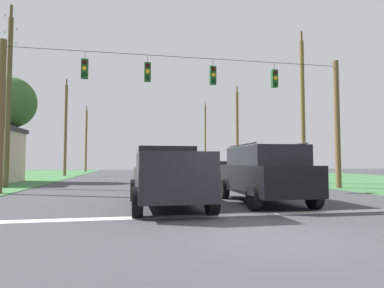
{
  "coord_description": "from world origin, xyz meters",
  "views": [
    {
      "loc": [
        -2.66,
        -6.02,
        1.43
      ],
      "look_at": [
        0.67,
        11.74,
        2.46
      ],
      "focal_mm": 30.26,
      "sensor_mm": 36.0,
      "label": 1
    }
  ],
  "objects": [
    {
      "name": "lane_dash_0",
      "position": [
        0.0,
        8.51,
        0.0
      ],
      "size": [
        2.5,
        0.15,
        0.01
      ],
      "primitive_type": "cube",
      "rotation": [
        0.0,
        0.0,
        1.57
      ],
      "color": "white",
      "rests_on": "ground"
    },
    {
      "name": "utility_pole_far_left",
      "position": [
        -9.53,
        13.69,
        5.22
      ],
      "size": [
        0.27,
        1.92,
        10.47
      ],
      "color": "brown",
      "rests_on": "ground"
    },
    {
      "name": "utility_pole_distant_left",
      "position": [
        -9.56,
        46.02,
        5.06
      ],
      "size": [
        0.3,
        1.84,
        10.24
      ],
      "color": "brown",
      "rests_on": "ground"
    },
    {
      "name": "lane_dash_1",
      "position": [
        0.0,
        14.85,
        0.0
      ],
      "size": [
        2.5,
        0.15,
        0.01
      ],
      "primitive_type": "cube",
      "rotation": [
        0.0,
        0.0,
        1.57
      ],
      "color": "white",
      "rests_on": "ground"
    },
    {
      "name": "utility_pole_near_left",
      "position": [
        9.22,
        45.44,
        5.59
      ],
      "size": [
        0.27,
        1.84,
        11.47
      ],
      "color": "brown",
      "rests_on": "ground"
    },
    {
      "name": "utility_pole_mid_right",
      "position": [
        8.86,
        14.18,
        5.09
      ],
      "size": [
        0.29,
        1.86,
        10.54
      ],
      "color": "brown",
      "rests_on": "ground"
    },
    {
      "name": "lane_dash_3",
      "position": [
        0.0,
        29.75,
        0.0
      ],
      "size": [
        2.5,
        0.15,
        0.01
      ],
      "primitive_type": "cube",
      "rotation": [
        0.0,
        0.0,
        1.57
      ],
      "color": "white",
      "rests_on": "ground"
    },
    {
      "name": "tree_roadside_right",
      "position": [
        -11.41,
        19.64,
        5.82
      ],
      "size": [
        3.52,
        3.52,
        7.73
      ],
      "color": "brown",
      "rests_on": "ground"
    },
    {
      "name": "overhead_signal_span",
      "position": [
        -0.01,
        10.07,
        4.05
      ],
      "size": [
        17.47,
        0.31,
        7.14
      ],
      "color": "brown",
      "rests_on": "ground"
    },
    {
      "name": "lane_dash_2",
      "position": [
        0.0,
        23.98,
        0.0
      ],
      "size": [
        2.5,
        0.15,
        0.01
      ],
      "primitive_type": "cube",
      "rotation": [
        0.0,
        0.0,
        1.57
      ],
      "color": "white",
      "rests_on": "ground"
    },
    {
      "name": "ground_plane",
      "position": [
        0.0,
        0.0,
        0.0
      ],
      "size": [
        120.0,
        120.0,
        0.0
      ],
      "primitive_type": "plane",
      "color": "#3D3D42"
    },
    {
      "name": "utility_pole_far_right",
      "position": [
        9.22,
        29.2,
        5.0
      ],
      "size": [
        0.32,
        1.89,
        10.24
      ],
      "color": "brown",
      "rests_on": "ground"
    },
    {
      "name": "distant_car_oncoming",
      "position": [
        8.53,
        24.87,
        0.79
      ],
      "size": [
        2.07,
        4.33,
        1.52
      ],
      "color": "silver",
      "rests_on": "ground"
    },
    {
      "name": "pickup_truck",
      "position": [
        -1.52,
        4.48,
        0.97
      ],
      "size": [
        2.33,
        5.42,
        1.95
      ],
      "color": "black",
      "rests_on": "ground"
    },
    {
      "name": "stop_bar_stripe",
      "position": [
        0.0,
        2.51,
        0.0
      ],
      "size": [
        15.2,
        0.45,
        0.01
      ],
      "primitive_type": "cube",
      "color": "white",
      "rests_on": "ground"
    },
    {
      "name": "suv_black",
      "position": [
        1.92,
        4.72,
        1.06
      ],
      "size": [
        2.24,
        4.81,
        2.05
      ],
      "color": "black",
      "rests_on": "ground"
    },
    {
      "name": "utility_pole_distant_right",
      "position": [
        -9.54,
        29.94,
        5.0
      ],
      "size": [
        0.3,
        1.78,
        10.35
      ],
      "color": "brown",
      "rests_on": "ground"
    },
    {
      "name": "distant_car_crossing_white",
      "position": [
        4.05,
        17.24,
        0.79
      ],
      "size": [
        4.41,
        2.24,
        1.52
      ],
      "color": "silver",
      "rests_on": "ground"
    }
  ]
}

